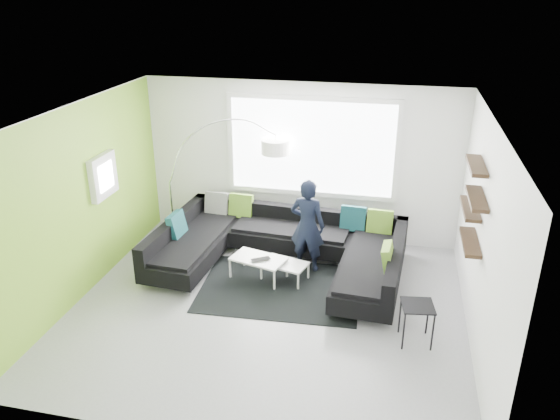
% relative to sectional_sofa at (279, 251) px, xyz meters
% --- Properties ---
extents(ground, '(5.50, 5.50, 0.00)m').
position_rel_sectional_sofa_xyz_m(ground, '(0.07, -1.09, -0.36)').
color(ground, gray).
rests_on(ground, ground).
extents(room_shell, '(5.54, 5.04, 2.82)m').
position_rel_sectional_sofa_xyz_m(room_shell, '(0.10, -0.89, 1.45)').
color(room_shell, white).
rests_on(room_shell, ground).
extents(sectional_sofa, '(3.97, 2.61, 0.82)m').
position_rel_sectional_sofa_xyz_m(sectional_sofa, '(0.00, 0.00, 0.00)').
color(sectional_sofa, black).
rests_on(sectional_sofa, ground).
extents(rug, '(2.47, 1.86, 0.01)m').
position_rel_sectional_sofa_xyz_m(rug, '(0.13, -0.52, -0.36)').
color(rug, black).
rests_on(rug, ground).
extents(coffee_table, '(1.19, 0.88, 0.35)m').
position_rel_sectional_sofa_xyz_m(coffee_table, '(-0.07, -0.25, -0.19)').
color(coffee_table, white).
rests_on(coffee_table, ground).
extents(arc_lamp, '(2.22, 1.20, 2.24)m').
position_rel_sectional_sofa_xyz_m(arc_lamp, '(-2.07, 0.65, 0.76)').
color(arc_lamp, white).
rests_on(arc_lamp, ground).
extents(side_table, '(0.45, 0.45, 0.55)m').
position_rel_sectional_sofa_xyz_m(side_table, '(2.12, -1.42, -0.09)').
color(side_table, black).
rests_on(side_table, ground).
extents(person, '(0.66, 0.51, 1.54)m').
position_rel_sectional_sofa_xyz_m(person, '(0.42, 0.19, 0.40)').
color(person, black).
rests_on(person, ground).
extents(laptop, '(0.48, 0.47, 0.02)m').
position_rel_sectional_sofa_xyz_m(laptop, '(-0.19, -0.37, -0.00)').
color(laptop, black).
rests_on(laptop, coffee_table).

